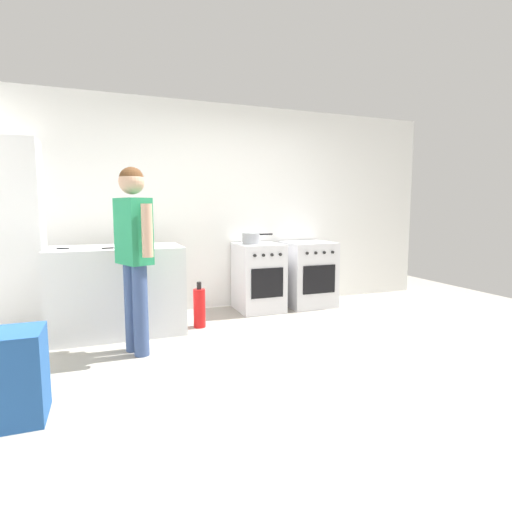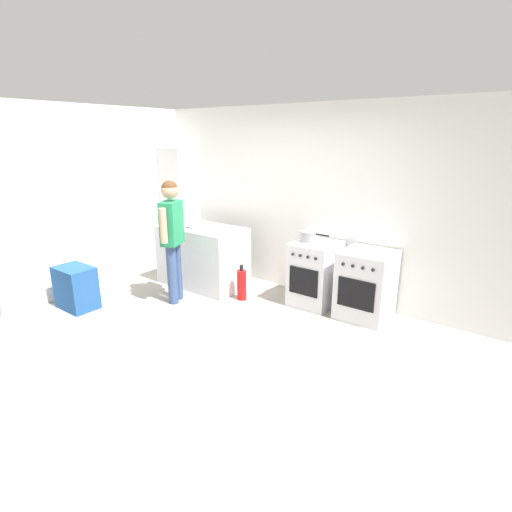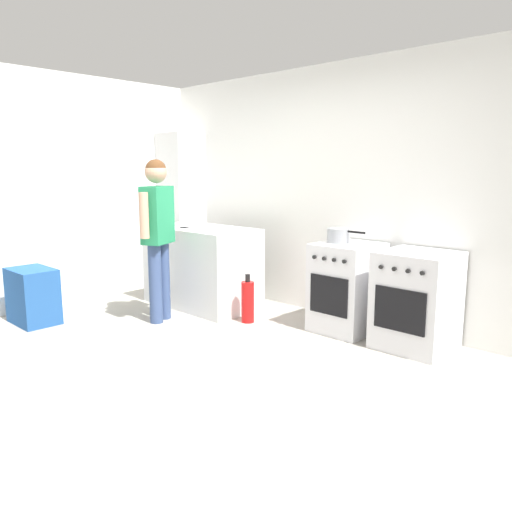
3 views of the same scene
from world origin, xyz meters
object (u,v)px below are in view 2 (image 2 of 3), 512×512
fire_extinguisher (242,284)px  knife_bread (195,229)px  oven_left (315,273)px  person (172,231)px  oven_right (366,285)px  larder_cabinet (180,209)px  pot (309,237)px  knife_utility (178,224)px  recycling_crate_upper (75,278)px  recycling_crate_lower (77,298)px

fire_extinguisher → knife_bread: bearing=-176.2°
oven_left → person: bearing=-145.9°
oven_right → larder_cabinet: size_ratio=0.42×
oven_left → oven_right: 0.71m
pot → knife_bread: pot is taller
pot → knife_utility: pot is taller
knife_bread → larder_cabinet: size_ratio=0.18×
knife_utility → fire_extinguisher: bearing=-1.4°
knife_bread → recycling_crate_upper: knife_bread is taller
recycling_crate_upper → larder_cabinet: size_ratio=0.26×
pot → recycling_crate_upper: pot is taller
fire_extinguisher → recycling_crate_lower: 2.18m
person → fire_extinguisher: 1.18m
pot → person: bearing=-144.5°
pot → knife_utility: 2.07m
recycling_crate_lower → recycling_crate_upper: (0.00, 0.00, 0.28)m
knife_bread → person: size_ratio=0.21×
recycling_crate_lower → recycling_crate_upper: bearing=0.0°
recycling_crate_upper → larder_cabinet: bearing=95.9°
recycling_crate_upper → knife_utility: bearing=78.7°
person → fire_extinguisher: (0.69, 0.58, -0.76)m
recycling_crate_lower → recycling_crate_upper: size_ratio=1.00×
recycling_crate_lower → recycling_crate_upper: 0.28m
oven_left → larder_cabinet: (-2.65, 0.10, 0.57)m
fire_extinguisher → recycling_crate_upper: bearing=-135.9°
oven_right → person: (-2.27, -1.06, 0.56)m
oven_right → larder_cabinet: (-3.36, 0.10, 0.57)m
oven_right → larder_cabinet: bearing=178.3°
recycling_crate_lower → person: bearing=47.1°
oven_left → recycling_crate_upper: (-2.43, -1.99, -0.01)m
fire_extinguisher → larder_cabinet: (-1.78, 0.58, 0.78)m
person → recycling_crate_lower: person is taller
knife_utility → larder_cabinet: 0.77m
fire_extinguisher → recycling_crate_lower: size_ratio=0.96×
fire_extinguisher → recycling_crate_upper: recycling_crate_upper is taller
knife_bread → person: person is taller
knife_bread → fire_extinguisher: size_ratio=0.70×
oven_right → recycling_crate_upper: 3.72m
oven_left → knife_bread: 1.82m
knife_bread → recycling_crate_lower: 1.81m
oven_left → fire_extinguisher: size_ratio=1.70×
pot → larder_cabinet: (-2.55, 0.12, 0.08)m
recycling_crate_lower → oven_left: bearing=39.3°
fire_extinguisher → recycling_crate_upper: 2.18m
pot → person: 1.80m
knife_utility → person: size_ratio=0.15×
knife_utility → person: (0.56, -0.61, 0.08)m
recycling_crate_upper → larder_cabinet: 2.18m
knife_utility → recycling_crate_lower: knife_utility is taller
knife_bread → recycling_crate_upper: bearing=-117.4°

